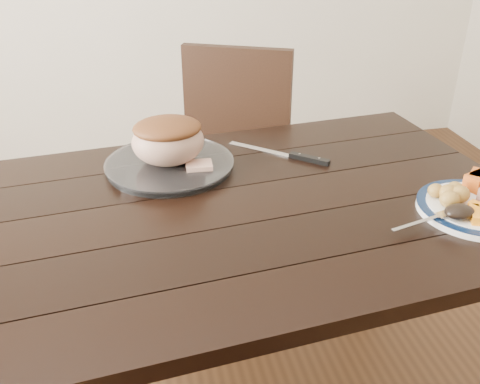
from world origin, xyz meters
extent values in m
cube|color=black|center=(0.00, 0.00, 0.73)|extent=(1.68, 1.06, 0.04)
cube|color=black|center=(0.68, 0.44, 0.35)|extent=(0.07, 0.07, 0.71)
cube|color=black|center=(0.17, 0.65, 0.45)|extent=(0.56, 0.56, 0.04)
cube|color=black|center=(0.25, 0.83, 0.70)|extent=(0.40, 0.21, 0.46)
cube|color=black|center=(0.41, 0.74, 0.21)|extent=(0.04, 0.04, 0.43)
cube|color=black|center=(0.26, 0.41, 0.21)|extent=(0.04, 0.04, 0.43)
cube|color=black|center=(0.08, 0.89, 0.21)|extent=(0.04, 0.04, 0.43)
cube|color=black|center=(-0.07, 0.56, 0.21)|extent=(0.04, 0.04, 0.43)
cylinder|color=white|center=(0.63, -0.15, 0.76)|extent=(0.27, 0.27, 0.02)
torus|color=#0B1B38|center=(0.63, -0.15, 0.77)|extent=(0.27, 0.27, 0.02)
cylinder|color=white|center=(-0.06, 0.24, 0.76)|extent=(0.35, 0.35, 0.02)
ellipsoid|color=gold|center=(0.59, -0.13, 0.79)|extent=(0.05, 0.04, 0.04)
ellipsoid|color=gold|center=(0.56, -0.14, 0.79)|extent=(0.05, 0.04, 0.04)
ellipsoid|color=gold|center=(0.55, -0.09, 0.79)|extent=(0.04, 0.04, 0.03)
ellipsoid|color=gold|center=(0.60, -0.09, 0.79)|extent=(0.04, 0.04, 0.03)
ellipsoid|color=gold|center=(0.57, -0.11, 0.79)|extent=(0.05, 0.04, 0.04)
cube|color=orange|center=(0.59, -0.20, 0.78)|extent=(0.05, 0.07, 0.02)
cube|color=orange|center=(0.69, -0.06, 0.79)|extent=(0.07, 0.07, 0.04)
cube|color=orange|center=(0.67, -0.07, 0.79)|extent=(0.07, 0.06, 0.04)
ellipsoid|color=black|center=(0.55, -0.19, 0.79)|extent=(0.07, 0.05, 0.03)
cube|color=silver|center=(0.45, -0.19, 0.77)|extent=(0.14, 0.05, 0.00)
cube|color=silver|center=(0.53, -0.17, 0.77)|extent=(0.05, 0.04, 0.00)
ellipsoid|color=tan|center=(-0.06, 0.24, 0.83)|extent=(0.20, 0.17, 0.13)
cube|color=tan|center=(0.01, 0.19, 0.78)|extent=(0.07, 0.06, 0.02)
cube|color=silver|center=(0.21, 0.31, 0.75)|extent=(0.16, 0.15, 0.00)
cube|color=black|center=(0.33, 0.21, 0.76)|extent=(0.10, 0.09, 0.01)
camera|label=1|loc=(-0.15, -1.10, 1.41)|focal=40.00mm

